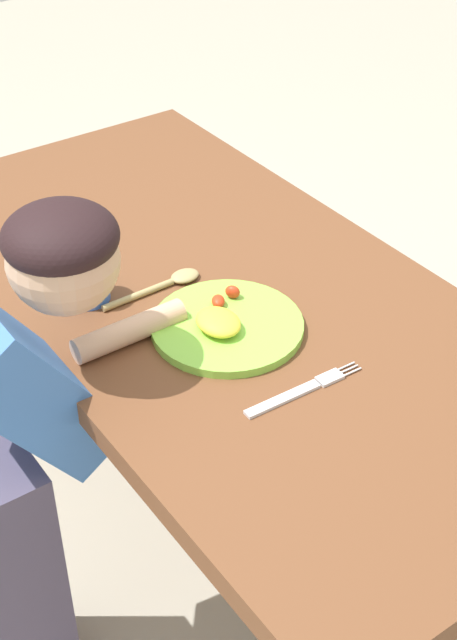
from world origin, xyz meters
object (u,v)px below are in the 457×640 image
Objects in this scene: fork at (300,391)px; drinking_cup at (86,278)px; plate at (226,325)px; person at (30,449)px; spoon at (167,283)px.

fork is 0.45m from drinking_cup.
drinking_cup reaches higher than plate.
fork is at bearing 52.99° from person.
person reaches higher than drinking_cup.
plate is 0.17m from spoon.
fork is 0.22× the size of person.
spoon is 0.15m from drinking_cup.
plate reaches higher than spoon.
person is at bearing 145.15° from fork.
person is (0.15, -0.21, -0.18)m from drinking_cup.
person reaches higher than fork.
person reaches higher than spoon.
spoon is 2.27× the size of drinking_cup.
drinking_cup is at bearing 126.44° from person.
drinking_cup is at bearing 111.96° from fork.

